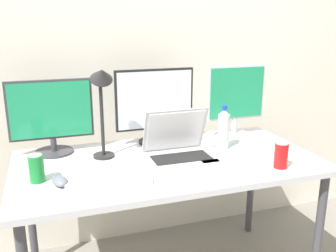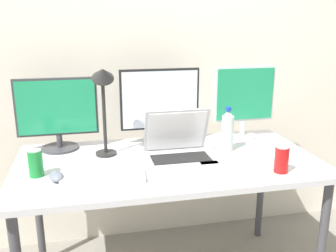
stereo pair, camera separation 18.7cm
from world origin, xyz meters
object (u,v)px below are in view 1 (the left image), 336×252
keyboard_aux (243,163)px  desk_lamp (102,95)px  monitor_left (51,116)px  mouse_by_laptop (60,181)px  soda_can_by_laptop (281,155)px  water_bottle (224,129)px  laptop_silver (178,147)px  keyboard_main (109,180)px  mouse_by_keyboard (267,154)px  monitor_right (236,98)px  monitor_center (155,104)px  soda_can_near_keyboard (36,168)px  work_desk (168,171)px

keyboard_aux → desk_lamp: size_ratio=0.80×
monitor_left → keyboard_aux: bearing=-28.5°
mouse_by_laptop → desk_lamp: bearing=30.0°
soda_can_by_laptop → water_bottle: bearing=111.7°
laptop_silver → keyboard_main: bearing=-155.2°
monitor_left → mouse_by_keyboard: bearing=-21.9°
monitor_right → monitor_center: bearing=179.1°
soda_can_by_laptop → mouse_by_laptop: bearing=173.0°
keyboard_main → monitor_center: bearing=57.3°
soda_can_near_keyboard → soda_can_by_laptop: same height
monitor_center → work_desk: bearing=-93.2°
desk_lamp → soda_can_near_keyboard: bearing=-151.7°
monitor_left → mouse_by_laptop: bearing=-88.9°
monitor_center → keyboard_aux: size_ratio=1.15×
laptop_silver → keyboard_aux: size_ratio=0.84×
work_desk → desk_lamp: (-0.31, 0.10, 0.40)m
keyboard_aux → desk_lamp: 0.77m
keyboard_main → mouse_by_laptop: size_ratio=3.51×
mouse_by_keyboard → water_bottle: 0.27m
water_bottle → keyboard_main: bearing=-159.8°
keyboard_main → mouse_by_keyboard: 0.84m
mouse_by_keyboard → soda_can_by_laptop: 0.15m
water_bottle → desk_lamp: 0.69m
monitor_right → keyboard_aux: bearing=-113.0°
laptop_silver → water_bottle: size_ratio=1.37×
monitor_right → water_bottle: size_ratio=1.77×
desk_lamp → keyboard_main: bearing=-96.1°
keyboard_aux → mouse_by_keyboard: bearing=21.0°
laptop_silver → monitor_left: bearing=154.7°
work_desk → soda_can_by_laptop: bearing=-29.3°
laptop_silver → water_bottle: 0.30m
mouse_by_keyboard → desk_lamp: bearing=173.2°
monitor_right → laptop_silver: (-0.47, -0.28, -0.18)m
mouse_by_keyboard → water_bottle: (-0.15, 0.21, 0.09)m
monitor_center → soda_can_near_keyboard: (-0.65, -0.36, -0.17)m
keyboard_main → water_bottle: water_bottle is taller
monitor_center → mouse_by_laptop: 0.74m
work_desk → soda_can_by_laptop: 0.57m
monitor_center → soda_can_by_laptop: 0.75m
monitor_center → water_bottle: monitor_center is taller
work_desk → monitor_center: 0.41m
monitor_left → soda_can_near_keyboard: 0.40m
keyboard_aux → soda_can_by_laptop: size_ratio=3.15×
monitor_center → monitor_left: bearing=179.9°
laptop_silver → mouse_by_keyboard: 0.46m
mouse_by_keyboard → soda_can_near_keyboard: bearing=-173.5°
monitor_left → water_bottle: monitor_left is taller
soda_can_by_laptop → monitor_right: bearing=85.5°
desk_lamp → work_desk: bearing=-18.4°
keyboard_aux → soda_can_near_keyboard: size_ratio=3.15×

